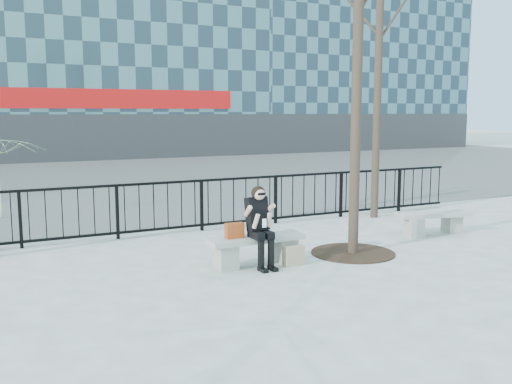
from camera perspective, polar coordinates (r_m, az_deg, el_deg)
name	(u,v)px	position (r m, az deg, el deg)	size (l,w,h in m)	color
ground	(256,265)	(9.58, 0.00, -7.28)	(120.00, 120.00, 0.00)	gray
street_surface	(88,175)	(23.76, -16.42, 1.60)	(60.00, 23.00, 0.01)	#474747
railing	(193,206)	(12.16, -6.34, -1.37)	(14.00, 0.06, 1.10)	black
building_right	(337,2)	(43.43, 8.09, 18.26)	(16.20, 10.20, 20.60)	#487073
tree_grate	(353,253)	(10.46, 9.65, -6.02)	(1.50, 1.50, 0.02)	black
bench_main	(256,247)	(9.50, 0.00, -5.53)	(1.65, 0.46, 0.49)	gray
bench_second	(433,221)	(12.40, 17.32, -2.76)	(1.57, 0.44, 0.47)	gray
seated_woman	(260,227)	(9.28, 0.44, -3.52)	(0.50, 0.64, 1.34)	black
handbag	(234,231)	(9.29, -2.17, -3.87)	(0.30, 0.14, 0.25)	#933812
shopping_bag	(294,256)	(9.51, 3.82, -6.38)	(0.35, 0.13, 0.33)	tan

